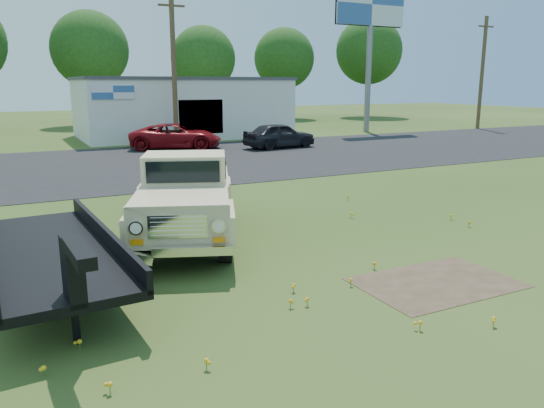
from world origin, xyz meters
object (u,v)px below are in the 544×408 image
Objects in this scene: vintage_pickup_truck at (186,197)px; dark_sedan at (279,136)px; billboard at (370,18)px; flatbed_trailer at (48,246)px; red_pickup at (176,137)px.

dark_sedan is at bearing 76.62° from vintage_pickup_truck.
billboard is 35.63m from flatbed_trailer.
dark_sedan is at bearing -149.69° from billboard.
flatbed_trailer is at bearing -136.18° from billboard.
flatbed_trailer is 21.54m from red_pickup.
flatbed_trailer is (-25.10, -24.09, -7.68)m from billboard.
billboard reaches higher than red_pickup.
flatbed_trailer reaches higher than red_pickup.
dark_sedan reaches higher than red_pickup.
billboard is 2.55× the size of dark_sedan.
billboard reaches higher than vintage_pickup_truck.
vintage_pickup_truck is 1.35× the size of dark_sedan.
vintage_pickup_truck is at bearing -134.71° from billboard.
red_pickup is 6.02m from dark_sedan.
red_pickup is 1.20× the size of dark_sedan.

